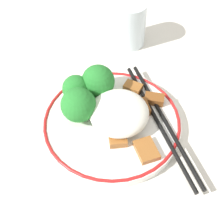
{
  "coord_description": "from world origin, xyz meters",
  "views": [
    {
      "loc": [
        -0.06,
        0.29,
        0.4
      ],
      "look_at": [
        0.0,
        0.0,
        0.03
      ],
      "focal_mm": 50.0,
      "sensor_mm": 36.0,
      "label": 1
    }
  ],
  "objects_px": {
    "broccoli_back_center": "(76,89)",
    "chopsticks": "(161,121)",
    "broccoli_back_left": "(98,81)",
    "plate": "(112,122)",
    "drinking_glass": "(129,24)",
    "broccoli_back_right": "(78,105)"
  },
  "relations": [
    {
      "from": "broccoli_back_center",
      "to": "chopsticks",
      "type": "distance_m",
      "value": 0.14
    },
    {
      "from": "broccoli_back_left",
      "to": "chopsticks",
      "type": "height_order",
      "value": "broccoli_back_left"
    },
    {
      "from": "plate",
      "to": "drinking_glass",
      "type": "relative_size",
      "value": 2.48
    },
    {
      "from": "plate",
      "to": "chopsticks",
      "type": "bearing_deg",
      "value": -171.77
    },
    {
      "from": "broccoli_back_left",
      "to": "chopsticks",
      "type": "xyz_separation_m",
      "value": [
        -0.11,
        0.04,
        -0.03
      ]
    },
    {
      "from": "broccoli_back_right",
      "to": "drinking_glass",
      "type": "distance_m",
      "value": 0.22
    },
    {
      "from": "plate",
      "to": "broccoli_back_left",
      "type": "height_order",
      "value": "broccoli_back_left"
    },
    {
      "from": "plate",
      "to": "chopsticks",
      "type": "relative_size",
      "value": 0.96
    },
    {
      "from": "plate",
      "to": "drinking_glass",
      "type": "height_order",
      "value": "drinking_glass"
    },
    {
      "from": "broccoli_back_left",
      "to": "broccoli_back_center",
      "type": "relative_size",
      "value": 1.19
    },
    {
      "from": "plate",
      "to": "broccoli_back_center",
      "type": "distance_m",
      "value": 0.08
    },
    {
      "from": "broccoli_back_left",
      "to": "drinking_glass",
      "type": "xyz_separation_m",
      "value": [
        -0.02,
        -0.16,
        -0.0
      ]
    },
    {
      "from": "drinking_glass",
      "to": "broccoli_back_center",
      "type": "bearing_deg",
      "value": 72.77
    },
    {
      "from": "plate",
      "to": "chopsticks",
      "type": "height_order",
      "value": "chopsticks"
    },
    {
      "from": "broccoli_back_center",
      "to": "chopsticks",
      "type": "xyz_separation_m",
      "value": [
        -0.14,
        0.02,
        -0.02
      ]
    },
    {
      "from": "broccoli_back_center",
      "to": "chopsticks",
      "type": "relative_size",
      "value": 0.22
    },
    {
      "from": "plate",
      "to": "broccoli_back_left",
      "type": "distance_m",
      "value": 0.07
    },
    {
      "from": "broccoli_back_left",
      "to": "broccoli_back_right",
      "type": "xyz_separation_m",
      "value": [
        0.02,
        0.05,
        -0.0
      ]
    },
    {
      "from": "plate",
      "to": "drinking_glass",
      "type": "bearing_deg",
      "value": -87.97
    },
    {
      "from": "plate",
      "to": "broccoli_back_center",
      "type": "height_order",
      "value": "broccoli_back_center"
    },
    {
      "from": "plate",
      "to": "broccoli_back_left",
      "type": "bearing_deg",
      "value": -56.77
    },
    {
      "from": "drinking_glass",
      "to": "chopsticks",
      "type": "bearing_deg",
      "value": 112.28
    }
  ]
}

